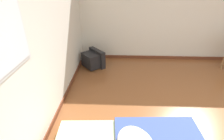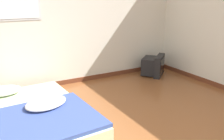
# 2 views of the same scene
# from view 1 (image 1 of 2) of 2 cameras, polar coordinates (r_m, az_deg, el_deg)

# --- Properties ---
(wall_back) EXTENTS (8.15, 0.08, 2.60)m
(wall_back) POSITION_cam_1_polar(r_m,az_deg,el_deg) (2.32, -25.71, 3.98)
(wall_back) COLOR silver
(wall_back) RESTS_ON ground_plane
(wall_right) EXTENTS (0.08, 8.20, 2.60)m
(wall_right) POSITION_cam_1_polar(r_m,az_deg,el_deg) (5.19, 24.20, 16.45)
(wall_right) COLOR silver
(wall_right) RESTS_ON ground_plane
(crt_tv) EXTENTS (0.68, 0.67, 0.45)m
(crt_tv) POSITION_cam_1_polar(r_m,az_deg,el_deg) (4.63, -6.14, 3.52)
(crt_tv) COLOR black
(crt_tv) RESTS_ON ground_plane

